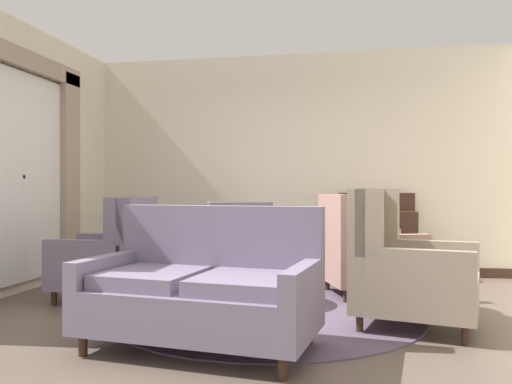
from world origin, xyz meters
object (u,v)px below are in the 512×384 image
object	(u,v)px
coffee_table	(249,264)
armchair_far_left	(111,256)
settee	(203,290)
armchair_near_sideboard	(236,245)
porcelain_vase	(246,239)
armchair_foreground_right	(363,254)
armchair_near_window	(404,270)
side_table	(407,267)
sideboard	(377,239)

from	to	relation	value
coffee_table	armchair_far_left	world-z (taller)	armchair_far_left
settee	armchair_near_sideboard	distance (m)	2.74
coffee_table	armchair_near_sideboard	size ratio (longest dim) A/B	0.77
coffee_table	armchair_near_sideboard	xyz separation A→B (m)	(-0.43, 1.34, 0.03)
porcelain_vase	armchair_foreground_right	world-z (taller)	armchair_foreground_right
armchair_near_window	armchair_far_left	bearing A→B (deg)	93.15
armchair_near_window	side_table	xyz separation A→B (m)	(0.08, 0.58, -0.06)
coffee_table	side_table	world-z (taller)	side_table
armchair_near_window	coffee_table	bearing A→B (deg)	82.09
armchair_near_sideboard	sideboard	size ratio (longest dim) A/B	1.01
armchair_far_left	armchair_foreground_right	bearing A→B (deg)	100.74
armchair_far_left	sideboard	size ratio (longest dim) A/B	0.97
armchair_foreground_right	sideboard	size ratio (longest dim) A/B	1.07
armchair_near_window	armchair_foreground_right	bearing A→B (deg)	28.03
settee	armchair_near_window	bearing A→B (deg)	38.20
coffee_table	armchair_far_left	xyz separation A→B (m)	(-1.40, -0.02, 0.05)
armchair_near_window	sideboard	world-z (taller)	armchair_near_window
armchair_near_sideboard	armchair_far_left	distance (m)	1.67
armchair_far_left	side_table	distance (m)	2.86
armchair_far_left	side_table	xyz separation A→B (m)	(2.86, 0.05, -0.04)
armchair_foreground_right	armchair_far_left	size ratio (longest dim) A/B	1.10
coffee_table	armchair_foreground_right	xyz separation A→B (m)	(1.08, 0.61, 0.05)
porcelain_vase	side_table	distance (m)	1.51
settee	sideboard	bearing A→B (deg)	75.18
porcelain_vase	armchair_near_window	bearing A→B (deg)	-21.88
sideboard	porcelain_vase	bearing A→B (deg)	-126.67
porcelain_vase	armchair_far_left	size ratio (longest dim) A/B	0.33
coffee_table	porcelain_vase	distance (m)	0.25
armchair_near_window	sideboard	distance (m)	2.32
settee	armchair_foreground_right	size ratio (longest dim) A/B	1.48
armchair_near_sideboard	armchair_near_window	distance (m)	2.61
armchair_near_window	sideboard	size ratio (longest dim) A/B	1.05
porcelain_vase	settee	size ratio (longest dim) A/B	0.21
armchair_near_sideboard	armchair_near_window	world-z (taller)	armchair_near_window
armchair_near_sideboard	sideboard	xyz separation A→B (m)	(1.70, 0.43, 0.06)
coffee_table	armchair_near_sideboard	distance (m)	1.40
armchair_far_left	side_table	world-z (taller)	armchair_far_left
coffee_table	porcelain_vase	world-z (taller)	porcelain_vase
porcelain_vase	armchair_far_left	world-z (taller)	armchair_far_left
settee	side_table	bearing A→B (deg)	51.12
porcelain_vase	armchair_foreground_right	distance (m)	1.28
armchair_near_sideboard	sideboard	distance (m)	1.75
side_table	sideboard	bearing A→B (deg)	96.16
side_table	coffee_table	bearing A→B (deg)	-178.70
armchair_foreground_right	armchair_near_sideboard	bearing A→B (deg)	45.06
porcelain_vase	armchair_foreground_right	bearing A→B (deg)	28.12
armchair_foreground_right	side_table	bearing A→B (deg)	-166.76
armchair_far_left	coffee_table	bearing A→B (deg)	87.25
settee	armchair_foreground_right	xyz separation A→B (m)	(1.13, 2.00, 0.03)
armchair_far_left	armchair_near_window	distance (m)	2.83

